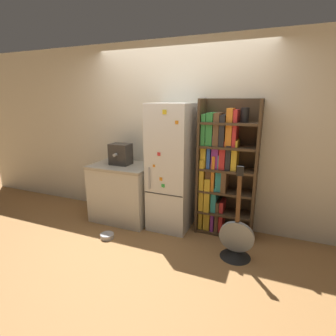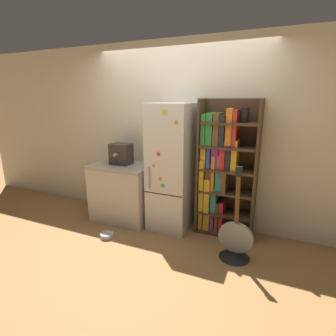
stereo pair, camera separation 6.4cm
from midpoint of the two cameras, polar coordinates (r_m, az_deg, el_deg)
ground_plane at (r=3.81m, az=-0.83°, el=-13.47°), size 16.00×16.00×0.00m
wall_back at (r=3.83m, az=1.94°, el=7.23°), size 8.00×0.05×2.60m
refrigerator at (r=3.63m, az=0.19°, el=0.02°), size 0.56×0.58×1.75m
bookshelf at (r=3.56m, az=10.95°, el=-0.29°), size 0.76×0.35×1.81m
kitchen_counter at (r=4.07m, az=-10.12°, el=-5.14°), size 0.90×0.66×0.86m
espresso_machine at (r=3.94m, az=-10.74°, el=2.99°), size 0.29×0.29×0.31m
guitar at (r=3.26m, az=14.01°, el=-15.77°), size 0.40×0.36×1.13m
pet_bowl at (r=3.71m, az=-13.60°, el=-14.13°), size 0.18×0.18×0.06m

